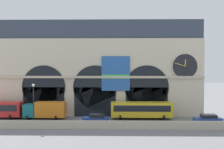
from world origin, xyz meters
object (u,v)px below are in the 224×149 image
(box_truck_midwest, at_px, (46,110))
(bus_mideast, at_px, (141,109))
(car_east, at_px, (208,119))
(car_center, at_px, (96,118))
(street_lamp_quayside, at_px, (34,100))

(box_truck_midwest, relative_size, bus_mideast, 0.68)
(car_east, bearing_deg, box_truck_midwest, 173.61)
(box_truck_midwest, distance_m, car_center, 10.11)
(bus_mideast, distance_m, street_lamp_quayside, 18.98)
(box_truck_midwest, bearing_deg, bus_mideast, 0.44)
(box_truck_midwest, xyz_separation_m, car_center, (9.52, -3.29, -0.90))
(bus_mideast, height_order, street_lamp_quayside, street_lamp_quayside)
(box_truck_midwest, height_order, car_center, box_truck_midwest)
(car_center, relative_size, bus_mideast, 0.40)
(car_center, relative_size, car_east, 1.00)
(car_center, height_order, car_east, same)
(box_truck_midwest, height_order, street_lamp_quayside, street_lamp_quayside)
(street_lamp_quayside, bearing_deg, bus_mideast, 20.98)
(box_truck_midwest, bearing_deg, car_east, -6.39)
(car_center, bearing_deg, street_lamp_quayside, -160.98)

